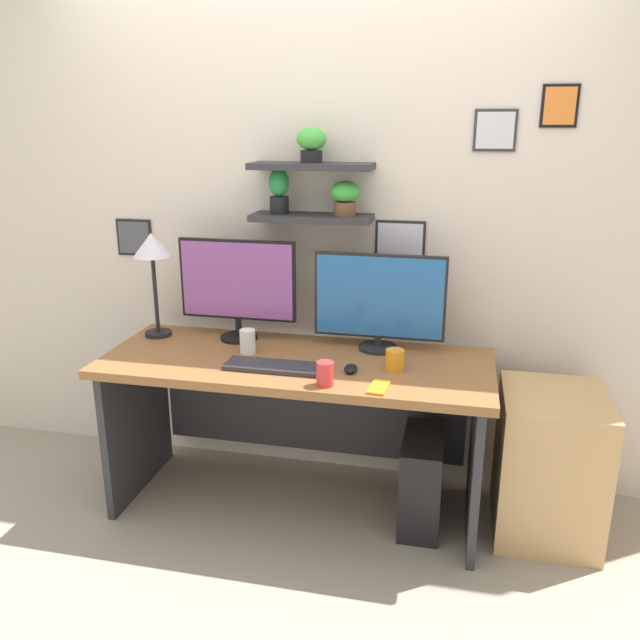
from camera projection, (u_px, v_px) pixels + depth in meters
name	position (u px, v px, depth m)	size (l,w,h in m)	color
ground_plane	(298.00, 504.00, 3.10)	(8.00, 8.00, 0.00)	gray
back_wall_assembly	(317.00, 211.00, 3.10)	(4.40, 0.24, 2.70)	beige
desk	(299.00, 396.00, 2.99)	(1.74, 0.68, 0.75)	brown
monitor_left	(237.00, 285.00, 3.07)	(0.57, 0.18, 0.49)	black
monitor_right	(379.00, 301.00, 2.94)	(0.60, 0.18, 0.45)	black
keyboard	(276.00, 367.00, 2.76)	(0.44, 0.14, 0.02)	#2D2D33
computer_mouse	(351.00, 369.00, 2.72)	(0.06, 0.09, 0.03)	black
desk_lamp	(152.00, 254.00, 3.07)	(0.18, 0.18, 0.51)	black
cell_phone	(379.00, 387.00, 2.56)	(0.07, 0.14, 0.01)	orange
coffee_mug	(395.00, 360.00, 2.74)	(0.08, 0.08, 0.09)	orange
pen_cup	(325.00, 374.00, 2.58)	(0.07, 0.07, 0.10)	red
water_cup	(248.00, 341.00, 2.94)	(0.07, 0.07, 0.11)	white
drawer_cabinet	(549.00, 464.00, 2.83)	(0.44, 0.50, 0.66)	tan
computer_tower_right	(422.00, 480.00, 2.91)	(0.18, 0.40, 0.43)	black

